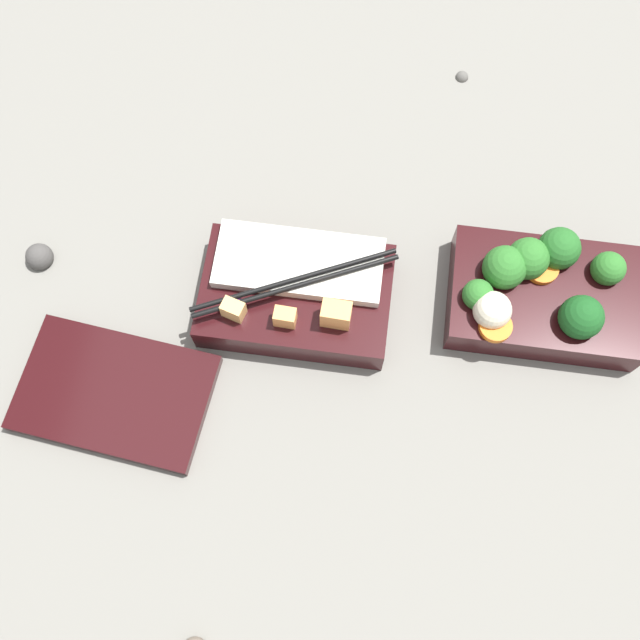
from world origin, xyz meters
TOP-DOWN VIEW (x-y plane):
  - ground_plane at (0.00, 0.00)m, footprint 3.00×3.00m
  - bento_tray_vegetable at (-0.11, -0.02)m, footprint 0.19×0.13m
  - bento_tray_rice at (0.13, 0.01)m, footprint 0.19×0.12m
  - bento_lid at (0.29, 0.13)m, footprint 0.20×0.14m
  - pebble_0 at (0.40, -0.00)m, footprint 0.03×0.03m
  - pebble_2 at (-0.02, -0.29)m, footprint 0.01×0.01m

SIDE VIEW (x-z plane):
  - ground_plane at x=0.00m, z-range 0.00..0.00m
  - pebble_2 at x=-0.02m, z-range 0.00..0.01m
  - bento_lid at x=0.29m, z-range 0.00..0.01m
  - pebble_0 at x=0.40m, z-range -0.01..0.02m
  - bento_tray_rice at x=0.13m, z-range -0.01..0.06m
  - bento_tray_vegetable at x=-0.11m, z-range -0.01..0.07m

